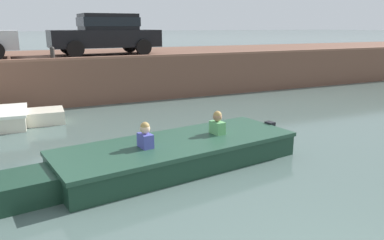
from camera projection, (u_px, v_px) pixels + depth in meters
The scene contains 6 objects.
ground_plane at pixel (156, 157), 7.84m from camera, with size 400.00×400.00×0.00m, color #4C605B.
far_quay_wall at pixel (84, 73), 15.41m from camera, with size 60.00×6.00×1.58m, color brown.
far_wall_coping at pixel (96, 58), 12.67m from camera, with size 60.00×0.24×0.08m, color brown.
motorboat_passing at pixel (169, 155), 7.24m from camera, with size 5.87×2.37×0.98m.
car_centre_black at pixel (106, 32), 14.39m from camera, with size 4.12×2.06×1.54m.
mooring_bollard_mid at pixel (52, 53), 12.18m from camera, with size 0.15×0.15×0.45m.
Camera 1 is at (-2.42, -1.23, 2.68)m, focal length 35.00 mm.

